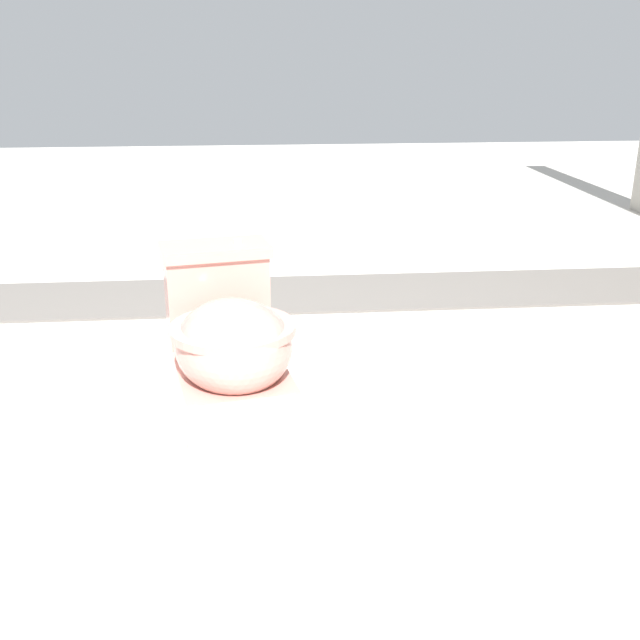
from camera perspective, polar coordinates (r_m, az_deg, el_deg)
ground_plane at (r=2.50m, az=-6.33°, el=-6.89°), size 14.00×14.00×0.00m
gravel_strip at (r=3.63m, az=1.85°, el=2.09°), size 0.56×8.00×0.01m
toilet at (r=2.43m, az=-7.03°, el=-2.00°), size 0.69×0.48×0.52m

